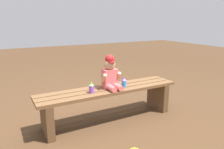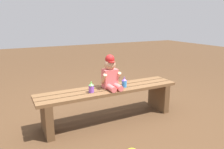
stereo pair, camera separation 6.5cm
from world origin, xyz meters
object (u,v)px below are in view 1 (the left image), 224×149
object	(u,v)px
child_figure	(110,74)
sippy_cup_right	(124,82)
park_bench	(110,98)
sippy_cup_left	(92,88)

from	to	relation	value
child_figure	sippy_cup_right	distance (m)	0.21
park_bench	sippy_cup_right	xyz separation A→B (m)	(0.18, -0.04, 0.18)
child_figure	sippy_cup_left	bearing A→B (deg)	-170.52
sippy_cup_left	sippy_cup_right	world-z (taller)	same
child_figure	sippy_cup_right	xyz separation A→B (m)	(0.16, -0.04, -0.12)
park_bench	sippy_cup_right	size ratio (longest dim) A/B	14.15
park_bench	child_figure	bearing A→B (deg)	5.73
park_bench	child_figure	distance (m)	0.30
park_bench	sippy_cup_right	world-z (taller)	sippy_cup_right
child_figure	sippy_cup_left	size ratio (longest dim) A/B	3.26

